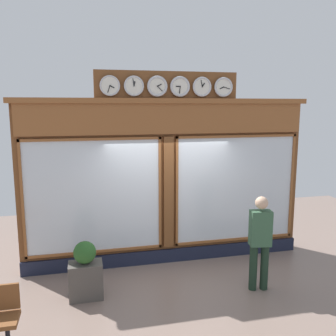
{
  "coord_description": "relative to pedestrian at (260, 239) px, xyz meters",
  "views": [
    {
      "loc": [
        1.64,
        6.98,
        3.21
      ],
      "look_at": [
        0.0,
        0.0,
        1.99
      ],
      "focal_mm": 38.89,
      "sensor_mm": 36.0,
      "label": 1
    }
  ],
  "objects": [
    {
      "name": "shop_facade",
      "position": [
        1.29,
        -1.62,
        0.79
      ],
      "size": [
        5.91,
        0.42,
        3.87
      ],
      "color": "brown",
      "rests_on": "ground_plane"
    },
    {
      "name": "pedestrian",
      "position": [
        0.0,
        0.0,
        0.0
      ],
      "size": [
        0.39,
        0.28,
        1.69
      ],
      "color": "#1C2F21",
      "rests_on": "ground_plane"
    },
    {
      "name": "planter_box",
      "position": [
        2.97,
        -0.4,
        -0.62
      ],
      "size": [
        0.56,
        0.36,
        0.62
      ],
      "primitive_type": "cube",
      "color": "#4C4742",
      "rests_on": "ground_plane"
    },
    {
      "name": "planter_shrub",
      "position": [
        2.97,
        -0.4,
        -0.12
      ],
      "size": [
        0.38,
        0.38,
        0.38
      ],
      "primitive_type": "sphere",
      "color": "#285623",
      "rests_on": "planter_box"
    }
  ]
}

